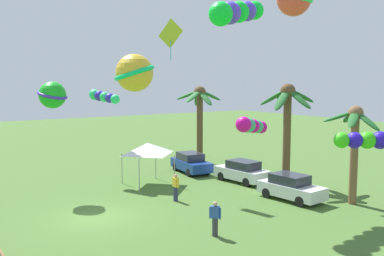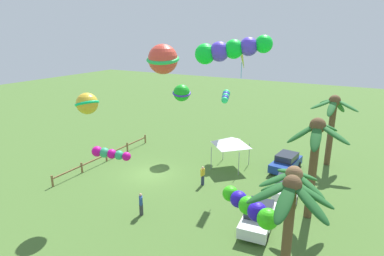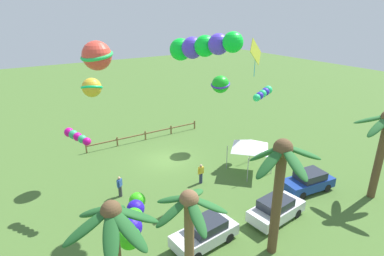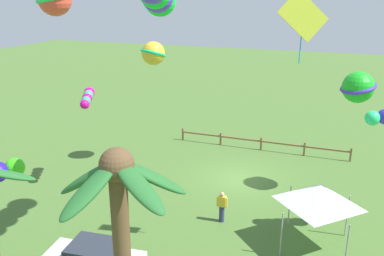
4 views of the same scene
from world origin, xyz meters
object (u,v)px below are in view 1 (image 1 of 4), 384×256
Objects in this scene: spectator_0 at (176,187)px; parked_car_2 at (242,171)px; parked_car_1 at (291,187)px; kite_tube_4 at (103,97)px; parked_car_0 at (191,163)px; kite_tube_0 at (236,12)px; palm_tree_1 at (200,107)px; spectator_1 at (215,218)px; kite_tube_1 at (371,140)px; festival_tent at (148,148)px; palm_tree_3 at (355,133)px; kite_ball_5 at (52,95)px; kite_ball_6 at (134,73)px; kite_tube_7 at (251,126)px; palm_tree_2 at (287,112)px; kite_diamond_3 at (171,34)px.

parked_car_2 is at bearing 103.91° from spectator_0.
parked_car_1 is 1.51× the size of kite_tube_4.
parked_car_0 is 13.05m from kite_tube_0.
spectator_1 is (15.32, -9.63, -3.93)m from palm_tree_1.
festival_tent is at bearing -153.96° from kite_tube_1.
festival_tent is at bearing -146.79° from parked_car_1.
palm_tree_3 is at bearing 52.16° from kite_tube_0.
parked_car_2 is 6.50m from spectator_0.
kite_tube_0 reaches higher than spectator_0.
festival_tent is at bearing 168.77° from spectator_1.
kite_ball_6 reaches higher than kite_ball_5.
kite_ball_6 is at bearing -120.08° from kite_tube_7.
festival_tent reaches higher than parked_car_2.
palm_tree_2 is 5.42m from palm_tree_3.
palm_tree_1 is 0.96× the size of palm_tree_2.
kite_tube_0 reaches higher than kite_tube_7.
palm_tree_1 is 8.95m from parked_car_2.
kite_tube_0 reaches higher than kite_tube_4.
palm_tree_1 reaches higher than kite_tube_1.
kite_tube_4 is at bearing -77.78° from palm_tree_1.
kite_ball_6 is (-1.91, -12.12, 3.27)m from kite_tube_1.
kite_tube_0 is 2.20× the size of kite_ball_6.
parked_car_2 is 15.52m from kite_ball_6.
palm_tree_2 is at bearing 103.04° from kite_tube_0.
kite_diamond_3 reaches higher than kite_ball_6.
kite_ball_6 is (15.49, -13.60, 2.51)m from palm_tree_1.
kite_tube_4 reaches higher than kite_tube_1.
parked_car_1 is at bearing -169.05° from kite_tube_1.
palm_tree_3 reaches higher than parked_car_2.
spectator_1 is 13.34m from kite_diamond_3.
kite_tube_1 is 1.26× the size of kite_ball_5.
palm_tree_3 is at bearing 13.71° from parked_car_0.
kite_tube_7 reaches higher than spectator_0.
parked_car_0 is at bearing -176.18° from parked_car_1.
spectator_0 is 9.39m from kite_ball_5.
parked_car_1 is 13.96m from kite_tube_4.
palm_tree_1 is 1.61× the size of parked_car_1.
palm_tree_1 is 9.74m from kite_tube_4.
palm_tree_3 is 17.88m from kite_ball_5.
kite_ball_5 is at bearing -87.31° from parked_car_0.
palm_tree_2 is 4.27× the size of spectator_0.
parked_car_2 is at bearing 63.58° from festival_tent.
palm_tree_1 is 15.42m from palm_tree_3.
kite_diamond_3 is at bearing -120.81° from palm_tree_2.
spectator_1 reaches higher than parked_car_2.
spectator_0 is 4.76m from festival_tent.
kite_tube_0 is at bearing 55.37° from spectator_0.
parked_car_0 is at bearing -155.25° from palm_tree_2.
palm_tree_3 reaches higher than parked_car_1.
palm_tree_2 is 8.05m from kite_tube_0.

